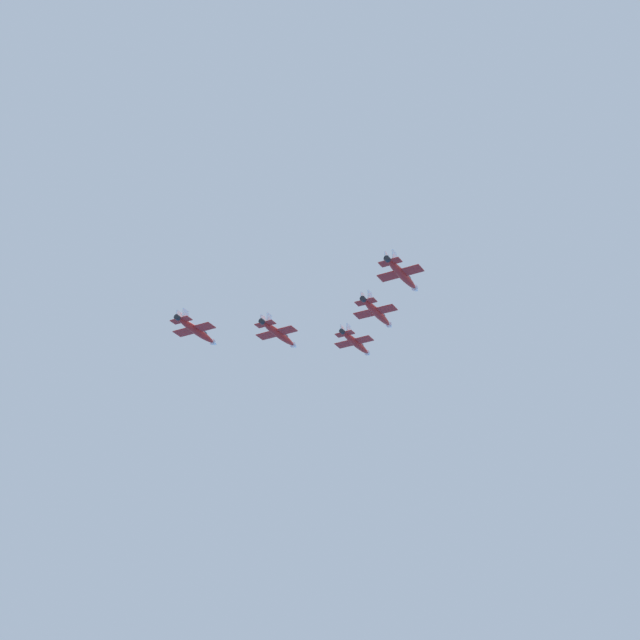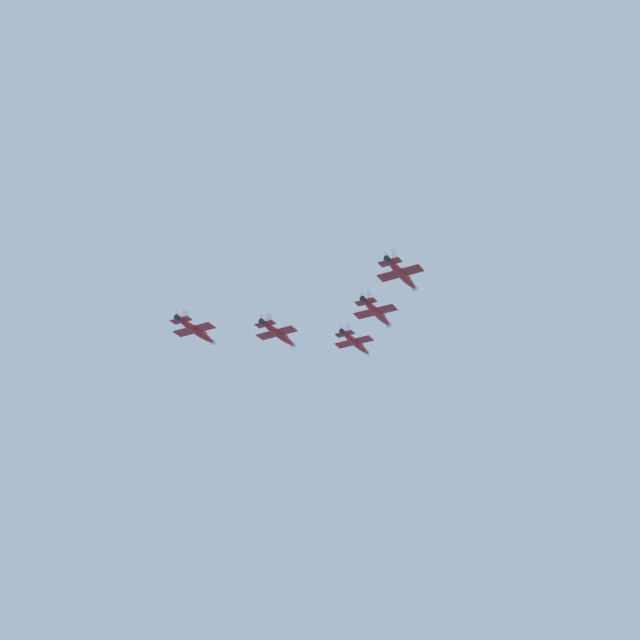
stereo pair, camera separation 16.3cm
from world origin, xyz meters
name	(u,v)px [view 1 (the left image)]	position (x,y,z in m)	size (l,w,h in m)	color
jet_lead	(355,342)	(28.32, 2.25, 160.83)	(10.33, 14.15, 3.30)	red
jet_left_wingman	(278,333)	(9.33, -4.05, 159.65)	(10.91, 14.71, 3.45)	red
jet_right_wingman	(377,312)	(31.48, -17.51, 158.85)	(10.42, 14.70, 3.41)	red
jet_left_outer	(196,330)	(-9.67, -10.35, 156.83)	(10.75, 14.91, 3.47)	red
jet_right_outer	(402,274)	(34.64, -37.27, 157.54)	(10.48, 14.31, 3.34)	red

